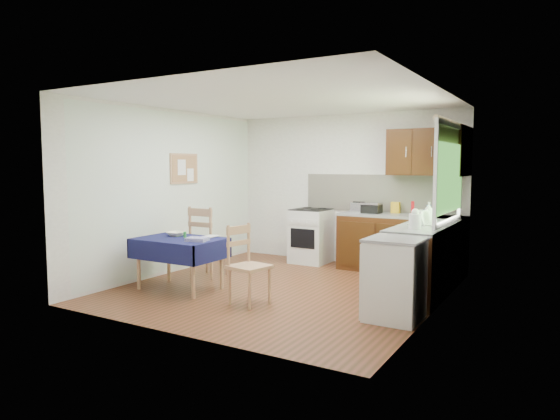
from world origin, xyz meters
The scene contains 33 objects.
floor centered at (0.00, 0.00, 0.00)m, with size 4.20×4.20×0.00m, color #452A12.
ceiling centered at (0.00, 0.00, 2.50)m, with size 4.00×4.20×0.02m, color white.
wall_back centered at (0.00, 2.10, 1.25)m, with size 4.00×0.02×2.50m, color silver.
wall_front centered at (0.00, -2.10, 1.25)m, with size 4.00×0.02×2.50m, color silver.
wall_left centered at (-2.00, 0.00, 1.25)m, with size 0.02×4.20×2.50m, color silver.
wall_right centered at (2.00, 0.00, 1.25)m, with size 0.02×4.20×2.50m, color silver.
base_cabinets centered at (1.36, 1.26, 0.43)m, with size 1.90×2.30×0.86m.
worktop_back centered at (1.05, 1.80, 0.88)m, with size 1.90×0.60×0.04m, color slate.
worktop_right centered at (1.70, 0.65, 0.88)m, with size 0.60×1.70×0.04m, color slate.
worktop_corner centered at (1.70, 1.80, 0.88)m, with size 0.60×0.60×0.04m, color slate.
splashback centered at (0.65, 2.08, 1.20)m, with size 2.70×0.02×0.60m, color beige.
upper_cabinets centered at (1.52, 1.80, 1.85)m, with size 1.20×0.85×0.70m.
stove centered at (-0.50, 1.80, 0.46)m, with size 0.60×0.61×0.92m.
window centered at (1.97, 0.70, 1.65)m, with size 0.04×1.48×1.26m.
fridge centered at (1.70, -0.55, 0.44)m, with size 0.58×0.60×0.89m.
corkboard centered at (-1.97, 0.30, 1.60)m, with size 0.04×0.62×0.47m.
dining_table centered at (-1.18, -0.72, 0.58)m, with size 1.14×0.77×0.69m.
chair_far centered at (-1.33, 0.03, 0.56)m, with size 0.47×0.47×1.05m.
chair_near centered at (-0.03, -0.83, 0.50)m, with size 0.49×0.49×0.95m.
toaster centered at (0.38, 1.75, 0.98)m, with size 0.23×0.14×0.18m.
sandwich_press centered at (0.58, 1.79, 0.98)m, with size 0.28×0.25×0.17m.
sauce_bottle centered at (1.24, 1.74, 1.01)m, with size 0.05×0.05×0.22m, color red.
yellow_packet centered at (0.90, 1.98, 0.99)m, with size 0.13×0.09×0.17m, color gold.
dish_rack centered at (1.71, 0.65, 0.92)m, with size 0.40×0.30×0.19m.
kettle centered at (1.70, 0.18, 1.01)m, with size 0.15×0.15×0.24m.
cup centered at (1.37, 1.74, 0.95)m, with size 0.12×0.12×0.09m, color white.
soap_bottle_a centered at (1.68, 0.91, 1.04)m, with size 0.10×0.11×0.27m, color silver.
soap_bottle_b centered at (1.60, 1.20, 1.01)m, with size 0.09×0.10×0.21m, color blue.
soap_bottle_c centered at (1.68, 0.27, 0.99)m, with size 0.13×0.13×0.17m, color #24842E.
plate_bowl centered at (-1.36, -0.59, 0.72)m, with size 0.24×0.24×0.06m, color #F8F0CB.
book centered at (-0.97, -0.44, 0.70)m, with size 0.17×0.23×0.02m, color white.
spice_jar centered at (-1.14, -0.65, 0.73)m, with size 0.04×0.04×0.08m, color #268D34.
tea_towel centered at (-0.82, -0.79, 0.71)m, with size 0.26×0.20×0.05m, color navy.
Camera 1 is at (3.30, -5.69, 1.67)m, focal length 32.00 mm.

